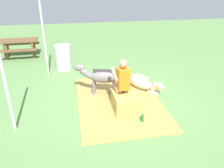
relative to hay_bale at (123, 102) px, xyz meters
name	(u,v)px	position (x,y,z in m)	size (l,w,h in m)	color
ground_plane	(116,97)	(0.70, 0.05, -0.23)	(24.00, 24.00, 0.00)	#608C4C
hay_patch	(118,100)	(0.47, 0.02, -0.22)	(3.37, 2.20, 0.02)	#AD8C47
hay_bale	(123,102)	(0.00, 0.00, 0.00)	(0.78, 0.48, 0.45)	tan
person_seated	(122,81)	(0.16, 0.01, 0.51)	(0.68, 0.45, 1.33)	tan
pony_standing	(101,77)	(0.99, 0.43, 0.31)	(0.56, 1.32, 0.89)	slate
pony_lying	(142,83)	(1.07, -0.85, -0.04)	(1.29, 0.91, 0.42)	beige
soda_bottle	(142,118)	(-0.62, -0.32, -0.11)	(0.07, 0.07, 0.25)	#197233
water_barrel	(63,57)	(3.19, 1.50, 0.23)	(0.60, 0.60, 0.91)	#B2B2B7
tent_pole_left	(4,77)	(-0.39, 2.54, 1.06)	(0.06, 0.06, 2.57)	silver
tent_pole_right	(44,38)	(2.78, 2.04, 1.06)	(0.06, 0.06, 2.57)	silver
picnic_bench	(19,44)	(5.00, 3.31, 0.35)	(1.33, 1.53, 0.75)	brown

